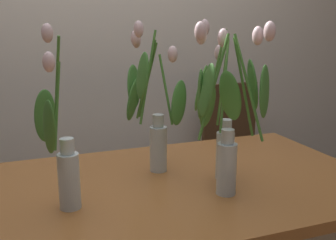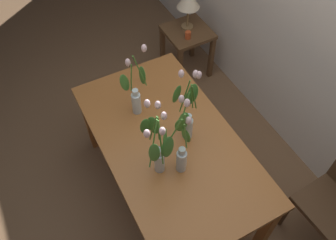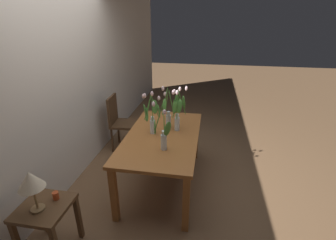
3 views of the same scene
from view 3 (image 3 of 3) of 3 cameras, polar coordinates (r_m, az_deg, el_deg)
The scene contains 11 objects.
ground_plane at distance 3.48m, azimuth -1.20°, elevation -14.44°, with size 18.00×18.00×0.00m, color brown.
room_wall_rear at distance 3.34m, azimuth -23.43°, elevation 7.88°, with size 9.00×0.10×2.70m, color silver.
dining_table at distance 3.13m, azimuth -1.29°, elevation -5.00°, with size 1.60×0.90×0.74m.
tulip_vase_0 at distance 3.11m, azimuth 2.36°, elevation 1.76°, with size 0.26×0.18×0.58m.
tulip_vase_1 at distance 3.02m, azimuth -3.79°, elevation 0.66°, with size 0.25×0.22×0.58m.
tulip_vase_2 at distance 3.18m, azimuth 0.02°, elevation 1.52°, with size 0.17×0.23×0.59m.
tulip_vase_3 at distance 2.68m, azimuth -1.23°, elevation -3.73°, with size 0.13×0.22×0.57m.
dining_chair at distance 4.15m, azimuth -11.34°, elevation 0.07°, with size 0.42×0.42×0.93m.
side_table at distance 2.66m, azimuth -26.58°, elevation -19.39°, with size 0.44×0.44×0.55m.
table_lamp at distance 2.40m, azimuth -29.47°, elevation -12.33°, with size 0.22×0.22×0.40m.
pillar_candle at distance 2.60m, azimuth -24.76°, elevation -15.75°, with size 0.06×0.06×0.07m, color #CC4C23.
Camera 3 is at (-2.70, -0.55, 2.13)m, focal length 26.07 mm.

